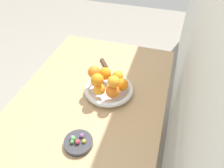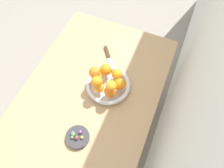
{
  "view_description": "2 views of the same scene",
  "coord_description": "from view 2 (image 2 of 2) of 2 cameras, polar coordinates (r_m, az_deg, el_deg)",
  "views": [
    {
      "loc": [
        0.73,
        0.34,
        1.55
      ],
      "look_at": [
        -0.04,
        0.1,
        0.82
      ],
      "focal_mm": 35.0,
      "sensor_mm": 36.0,
      "label": 1
    },
    {
      "loc": [
        0.51,
        0.34,
        1.85
      ],
      "look_at": [
        -0.04,
        0.11,
        0.82
      ],
      "focal_mm": 35.0,
      "sensor_mm": 36.0,
      "label": 2
    }
  ],
  "objects": [
    {
      "name": "candy_ball_1",
      "position": [
        1.15,
        -10.25,
        -12.58
      ],
      "size": [
        0.02,
        0.02,
        0.02
      ],
      "primitive_type": "sphere",
      "color": "#8C4C99",
      "rests_on": "candy_dish"
    },
    {
      "name": "wall_back",
      "position": [
        0.8,
        24.5,
        4.16
      ],
      "size": [
        4.0,
        0.05,
        2.5
      ],
      "primitive_type": "cube",
      "color": "silver",
      "rests_on": "ground_plane"
    },
    {
      "name": "orange_4",
      "position": [
        1.24,
        -1.7,
        3.72
      ],
      "size": [
        0.07,
        0.07,
        0.07
      ],
      "primitive_type": "sphere",
      "color": "orange",
      "rests_on": "fruit_bowl"
    },
    {
      "name": "candy_ball_4",
      "position": [
        1.14,
        -9.27,
        -13.66
      ],
      "size": [
        0.02,
        0.02,
        0.02
      ],
      "primitive_type": "sphere",
      "color": "#C6384C",
      "rests_on": "candy_dish"
    },
    {
      "name": "orange_8",
      "position": [
        1.14,
        -4.0,
        0.64
      ],
      "size": [
        0.06,
        0.06,
        0.06
      ],
      "primitive_type": "sphere",
      "color": "orange",
      "rests_on": "orange_0"
    },
    {
      "name": "orange_3",
      "position": [
        1.23,
        1.29,
        2.59
      ],
      "size": [
        0.06,
        0.06,
        0.06
      ],
      "primitive_type": "sphere",
      "color": "orange",
      "rests_on": "fruit_bowl"
    },
    {
      "name": "orange_2",
      "position": [
        1.2,
        2.04,
        -0.04
      ],
      "size": [
        0.06,
        0.06,
        0.06
      ],
      "primitive_type": "sphere",
      "color": "orange",
      "rests_on": "fruit_bowl"
    },
    {
      "name": "candy_ball_6",
      "position": [
        1.13,
        -7.86,
        -13.65
      ],
      "size": [
        0.02,
        0.02,
        0.02
      ],
      "primitive_type": "sphere",
      "color": "gold",
      "rests_on": "candy_dish"
    },
    {
      "name": "orange_0",
      "position": [
        1.19,
        -3.56,
        -1.11
      ],
      "size": [
        0.06,
        0.06,
        0.06
      ],
      "primitive_type": "sphere",
      "color": "orange",
      "rests_on": "fruit_bowl"
    },
    {
      "name": "fruit_bowl",
      "position": [
        1.25,
        -1.02,
        -0.33
      ],
      "size": [
        0.25,
        0.25,
        0.04
      ],
      "color": "silver",
      "rests_on": "dining_table"
    },
    {
      "name": "candy_ball_3",
      "position": [
        1.14,
        -8.27,
        -12.31
      ],
      "size": [
        0.02,
        0.02,
        0.02
      ],
      "primitive_type": "sphere",
      "color": "#8C4C99",
      "rests_on": "candy_dish"
    },
    {
      "name": "orange_7",
      "position": [
        1.11,
        -0.32,
        -0.57
      ],
      "size": [
        0.06,
        0.06,
        0.06
      ],
      "primitive_type": "sphere",
      "color": "orange",
      "rests_on": "orange_1"
    },
    {
      "name": "ground_plane",
      "position": [
        1.95,
        -3.6,
        -12.05
      ],
      "size": [
        6.0,
        6.0,
        0.0
      ],
      "primitive_type": "plane",
      "color": "gray"
    },
    {
      "name": "orange_6",
      "position": [
        1.17,
        -4.56,
        3.08
      ],
      "size": [
        0.06,
        0.06,
        0.06
      ],
      "primitive_type": "sphere",
      "color": "orange",
      "rests_on": "orange_5"
    },
    {
      "name": "candy_dish",
      "position": [
        1.16,
        -8.99,
        -13.55
      ],
      "size": [
        0.12,
        0.12,
        0.02
      ],
      "primitive_type": "cylinder",
      "color": "#333338",
      "rests_on": "dining_table"
    },
    {
      "name": "candy_ball_0",
      "position": [
        1.14,
        -10.08,
        -12.84
      ],
      "size": [
        0.02,
        0.02,
        0.02
      ],
      "primitive_type": "sphere",
      "color": "#4C9947",
      "rests_on": "candy_dish"
    },
    {
      "name": "dining_table",
      "position": [
        1.34,
        -5.11,
        -3.47
      ],
      "size": [
        1.1,
        0.76,
        0.74
      ],
      "color": "tan",
      "rests_on": "ground_plane"
    },
    {
      "name": "candy_ball_2",
      "position": [
        1.15,
        -10.11,
        -12.39
      ],
      "size": [
        0.01,
        0.01,
        0.01
      ],
      "primitive_type": "sphere",
      "color": "#4C9947",
      "rests_on": "candy_dish"
    },
    {
      "name": "orange_1",
      "position": [
        1.17,
        -0.42,
        -1.9
      ],
      "size": [
        0.07,
        0.07,
        0.07
      ],
      "primitive_type": "sphere",
      "color": "orange",
      "rests_on": "fruit_bowl"
    },
    {
      "name": "knife",
      "position": [
        1.37,
        -0.66,
        6.4
      ],
      "size": [
        0.22,
        0.17,
        0.01
      ],
      "color": "#3F2819",
      "rests_on": "dining_table"
    },
    {
      "name": "candy_ball_5",
      "position": [
        1.14,
        -10.36,
        -13.52
      ],
      "size": [
        0.02,
        0.02,
        0.02
      ],
      "primitive_type": "sphere",
      "color": "#4C9947",
      "rests_on": "candy_dish"
    },
    {
      "name": "orange_5",
      "position": [
        1.22,
        -3.99,
        1.64
      ],
      "size": [
        0.06,
        0.06,
        0.06
      ],
      "primitive_type": "sphere",
      "color": "orange",
      "rests_on": "fruit_bowl"
    }
  ]
}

